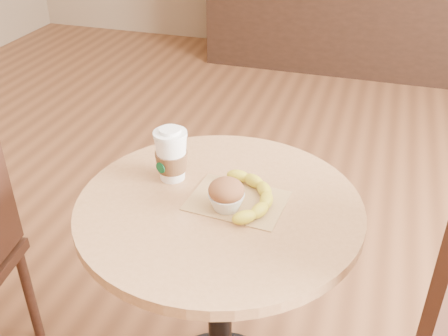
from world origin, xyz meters
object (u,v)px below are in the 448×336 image
(cafe_table, at_px, (220,264))
(muffin, at_px, (226,195))
(banana, at_px, (247,197))
(coffee_cup, at_px, (171,156))

(cafe_table, distance_m, muffin, 0.25)
(muffin, relative_size, banana, 0.39)
(coffee_cup, distance_m, banana, 0.24)
(muffin, bearing_deg, cafe_table, 140.87)
(cafe_table, bearing_deg, muffin, -39.13)
(coffee_cup, xyz_separation_m, banana, (0.23, -0.05, -0.05))
(coffee_cup, height_order, banana, coffee_cup)
(cafe_table, height_order, muffin, muffin)
(cafe_table, height_order, banana, banana)
(coffee_cup, bearing_deg, muffin, -7.34)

